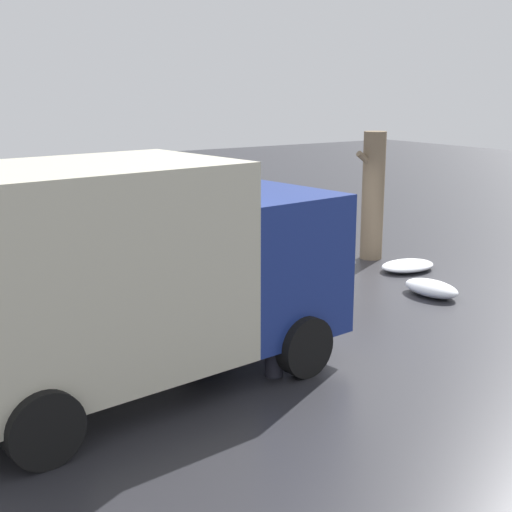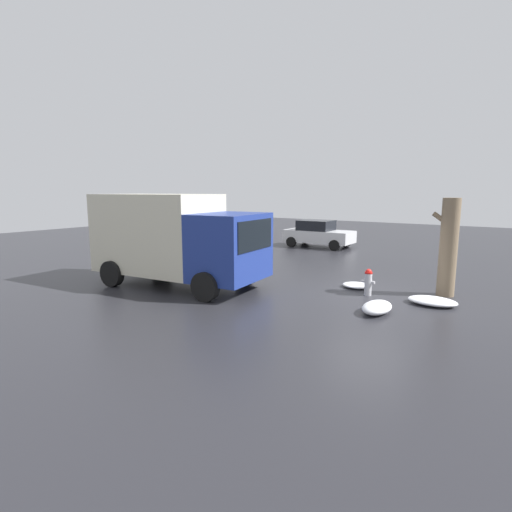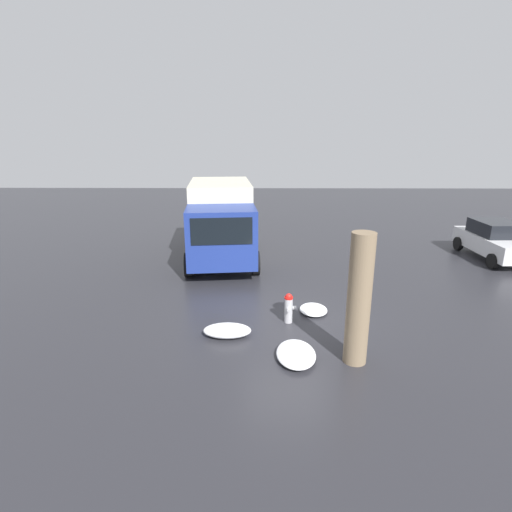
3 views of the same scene
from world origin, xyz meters
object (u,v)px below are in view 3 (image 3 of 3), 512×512
delivery_truck (221,219)px  pedestrian (196,248)px  parked_car (496,240)px  tree_trunk (359,299)px  fire_hydrant (289,308)px

delivery_truck → pedestrian: (-1.89, 0.77, -0.71)m
delivery_truck → parked_car: delivery_truck is taller
delivery_truck → pedestrian: 2.16m
delivery_truck → pedestrian: delivery_truck is taller
tree_trunk → pedestrian: size_ratio=1.69×
tree_trunk → pedestrian: tree_trunk is taller
pedestrian → tree_trunk: bearing=-150.5°
fire_hydrant → delivery_truck: 6.62m
tree_trunk → delivery_truck: bearing=25.5°
pedestrian → parked_car: pedestrian is taller
fire_hydrant → delivery_truck: size_ratio=0.14×
parked_car → fire_hydrant: bearing=32.6°
delivery_truck → pedestrian: size_ratio=3.44×
tree_trunk → fire_hydrant: bearing=34.9°
fire_hydrant → tree_trunk: tree_trunk is taller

